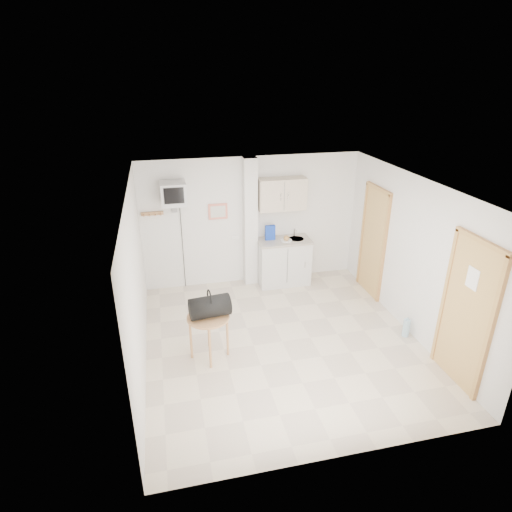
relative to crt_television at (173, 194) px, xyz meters
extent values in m
plane|color=beige|center=(1.45, -2.02, -1.94)|extent=(4.50, 4.50, 0.00)
cube|color=white|center=(1.45, 0.23, -0.69)|extent=(4.20, 0.04, 2.50)
cube|color=white|center=(1.45, -4.27, -0.69)|extent=(4.20, 0.04, 2.50)
cube|color=white|center=(-0.65, -2.02, -0.69)|extent=(0.04, 4.50, 2.50)
cube|color=white|center=(3.55, -2.02, -0.69)|extent=(0.04, 4.50, 2.50)
cube|color=white|center=(1.45, -2.02, 0.56)|extent=(4.20, 4.50, 0.04)
cube|color=white|center=(1.40, 0.12, -0.69)|extent=(0.25, 0.22, 2.50)
cube|color=#E37763|center=(0.80, 0.21, -0.44)|extent=(0.36, 0.03, 0.30)
cube|color=silver|center=(0.80, 0.19, -0.44)|extent=(0.28, 0.01, 0.22)
cube|color=#A77240|center=(-0.40, 0.20, -0.39)|extent=(0.40, 0.05, 0.06)
cube|color=white|center=(1.13, 0.22, -0.99)|extent=(0.15, 0.02, 0.08)
cylinder|color=#A77240|center=(-0.55, 0.14, -0.40)|extent=(0.02, 0.08, 0.02)
cylinder|color=#A77240|center=(-0.45, 0.14, -0.40)|extent=(0.02, 0.08, 0.02)
cylinder|color=#A77240|center=(-0.35, 0.14, -0.40)|extent=(0.02, 0.08, 0.02)
cylinder|color=#A77240|center=(-0.25, 0.14, -0.40)|extent=(0.02, 0.08, 0.02)
cube|color=olive|center=(3.52, -0.77, -0.94)|extent=(0.04, 0.75, 2.00)
cube|color=#995C32|center=(3.52, -0.77, -0.94)|extent=(0.06, 0.87, 2.06)
cube|color=olive|center=(3.52, -3.37, -0.93)|extent=(0.04, 0.82, 2.02)
cube|color=#995C32|center=(3.52, -3.37, -0.93)|extent=(0.06, 0.94, 2.08)
cube|color=white|center=(3.50, -3.37, -0.39)|extent=(0.01, 0.20, 0.28)
cube|color=silver|center=(2.03, -0.05, -1.50)|extent=(1.00, 0.55, 0.88)
cube|color=#ACA193|center=(2.03, -0.05, -1.04)|extent=(1.03, 0.58, 0.04)
cylinder|color=#B7B7BA|center=(2.28, -0.05, -1.04)|extent=(0.30, 0.30, 0.05)
cylinder|color=#B7B7BA|center=(2.28, 0.09, -0.94)|extent=(0.02, 0.02, 0.16)
cylinder|color=#B7B7BA|center=(2.28, 0.03, -0.86)|extent=(0.02, 0.13, 0.02)
cube|color=beige|center=(2.00, 0.07, -0.14)|extent=(0.90, 0.32, 0.60)
cube|color=#1236AF|center=(1.77, 0.02, -0.87)|extent=(0.19, 0.07, 0.29)
cylinder|color=white|center=(2.06, -0.11, -1.01)|extent=(0.22, 0.22, 0.01)
sphere|color=tan|center=(2.06, -0.11, -0.96)|extent=(0.11, 0.11, 0.11)
cube|color=slate|center=(0.00, 0.07, -0.21)|extent=(0.36, 0.32, 0.02)
cube|color=slate|center=(0.00, 0.20, -0.29)|extent=(0.10, 0.06, 0.20)
cube|color=silver|center=(0.00, 0.00, 0.01)|extent=(0.44, 0.42, 0.40)
cube|color=black|center=(0.00, -0.22, 0.03)|extent=(0.34, 0.02, 0.28)
cylinder|color=black|center=(0.10, 0.21, -1.07)|extent=(0.01, 0.01, 1.73)
cylinder|color=#A77240|center=(0.29, -2.14, -1.26)|extent=(0.62, 0.62, 0.03)
cylinder|color=#A77240|center=(0.56, -2.16, -1.60)|extent=(0.04, 0.04, 0.66)
cylinder|color=#A77240|center=(0.31, -1.87, -1.60)|extent=(0.04, 0.04, 0.66)
cylinder|color=#A77240|center=(0.02, -2.12, -1.60)|extent=(0.04, 0.04, 0.66)
cylinder|color=#A77240|center=(0.27, -2.41, -1.60)|extent=(0.04, 0.04, 0.66)
cylinder|color=black|center=(0.32, -2.14, -1.08)|extent=(0.61, 0.38, 0.32)
torus|color=black|center=(0.32, -2.14, -0.94)|extent=(0.05, 0.24, 0.24)
cylinder|color=#94BCCF|center=(3.43, -2.31, -1.79)|extent=(0.11, 0.11, 0.30)
cylinder|color=#94BCCF|center=(3.43, -2.31, -1.62)|extent=(0.03, 0.03, 0.04)
camera|label=1|loc=(-0.21, -7.43, 2.03)|focal=30.00mm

